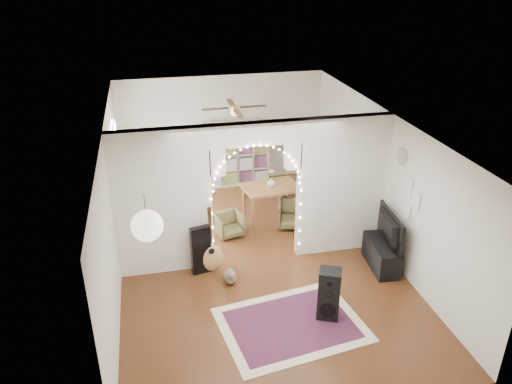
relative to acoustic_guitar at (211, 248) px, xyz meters
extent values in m
plane|color=black|center=(0.88, 0.25, -0.48)|extent=(7.50, 7.50, 0.00)
cube|color=white|center=(0.88, 0.25, 2.22)|extent=(5.00, 7.50, 0.02)
cube|color=silver|center=(0.88, 4.00, 0.87)|extent=(5.00, 0.02, 2.70)
cube|color=silver|center=(0.88, -3.50, 0.87)|extent=(5.00, 0.02, 2.70)
cube|color=silver|center=(-1.62, 0.25, 0.87)|extent=(0.02, 7.50, 2.70)
cube|color=silver|center=(3.38, 0.25, 0.87)|extent=(0.02, 7.50, 2.70)
cube|color=silver|center=(-0.77, 0.25, 0.87)|extent=(1.70, 0.20, 2.70)
cube|color=silver|center=(2.53, 0.25, 0.87)|extent=(1.70, 0.20, 2.70)
cube|color=silver|center=(0.88, 0.25, 2.02)|extent=(1.60, 0.20, 0.40)
cube|color=white|center=(-1.59, 2.05, 1.02)|extent=(0.04, 1.20, 1.40)
cylinder|color=white|center=(3.36, -0.35, 1.62)|extent=(0.03, 0.31, 0.31)
sphere|color=white|center=(-1.02, -2.15, 1.77)|extent=(0.40, 0.40, 0.40)
cube|color=maroon|center=(1.00, -1.75, -0.48)|extent=(2.38, 1.93, 0.02)
cube|color=black|center=(-0.18, 0.00, -0.02)|extent=(0.38, 0.20, 0.94)
ellipsoid|color=tan|center=(0.00, 0.00, -0.02)|extent=(0.47, 0.27, 0.53)
cube|color=black|center=(0.00, 0.00, 0.43)|extent=(0.06, 0.05, 0.61)
cube|color=black|center=(0.00, 0.00, 0.76)|extent=(0.07, 0.05, 0.13)
ellipsoid|color=brown|center=(0.26, -0.43, -0.36)|extent=(0.25, 0.36, 0.25)
sphere|color=brown|center=(0.27, -0.57, -0.23)|extent=(0.15, 0.15, 0.15)
cone|color=brown|center=(0.24, -0.57, -0.16)|extent=(0.05, 0.05, 0.05)
cone|color=brown|center=(0.31, -0.57, -0.16)|extent=(0.05, 0.05, 0.05)
cylinder|color=brown|center=(0.25, -0.24, -0.44)|extent=(0.05, 0.23, 0.08)
cube|color=black|center=(1.63, -1.69, -0.05)|extent=(0.43, 0.41, 0.88)
cylinder|color=black|center=(1.57, -1.82, -0.24)|extent=(0.24, 0.12, 0.25)
cylinder|color=black|center=(1.57, -1.82, 0.05)|extent=(0.13, 0.07, 0.14)
cylinder|color=black|center=(1.57, -1.82, 0.25)|extent=(0.08, 0.05, 0.08)
cube|color=black|center=(3.08, -0.55, -0.23)|extent=(0.49, 1.03, 0.50)
imported|color=black|center=(3.08, -0.55, 0.33)|extent=(0.24, 1.08, 0.62)
cube|color=tan|center=(1.19, 3.75, 0.32)|extent=(1.60, 0.54, 1.61)
cube|color=brown|center=(1.57, 1.78, 0.25)|extent=(1.30, 0.96, 0.05)
cylinder|color=brown|center=(1.10, 1.39, -0.13)|extent=(0.05, 0.05, 0.70)
cylinder|color=brown|center=(2.13, 1.53, -0.13)|extent=(0.05, 0.05, 0.70)
cylinder|color=brown|center=(1.00, 2.02, -0.13)|extent=(0.05, 0.05, 0.70)
cylinder|color=brown|center=(2.03, 2.17, -0.13)|extent=(0.05, 0.05, 0.70)
imported|color=white|center=(1.57, 1.78, 0.37)|extent=(0.21, 0.21, 0.19)
imported|color=brown|center=(0.53, 1.21, -0.24)|extent=(0.63, 0.64, 0.48)
imported|color=brown|center=(1.92, 1.29, -0.20)|extent=(0.76, 0.77, 0.57)
camera|label=1|loc=(-0.89, -7.65, 4.76)|focal=35.00mm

